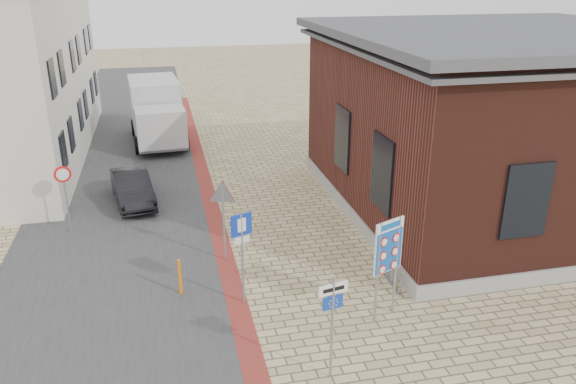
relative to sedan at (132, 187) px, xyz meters
name	(u,v)px	position (x,y,z in m)	size (l,w,h in m)	color
ground	(325,336)	(5.01, -10.30, -0.64)	(120.00, 120.00, 0.00)	tan
road_strip	(126,166)	(-0.49, 4.70, -0.63)	(7.00, 60.00, 0.02)	#38383A
curb_strip	(209,198)	(3.01, -0.30, -0.63)	(0.60, 40.00, 0.02)	maroon
brick_building	(502,118)	(14.01, -3.31, 2.85)	(13.00, 13.00, 6.80)	gray
townhouse_far	(26,55)	(-5.98, 13.70, 3.53)	(7.40, 6.40, 8.30)	beige
bike_rack	(389,273)	(7.66, -8.10, -0.38)	(0.08, 1.80, 0.60)	slate
sedan	(132,187)	(0.00, 0.00, 0.00)	(1.36, 3.89, 1.28)	black
box_truck	(157,111)	(1.13, 8.61, 1.05)	(3.01, 6.40, 3.26)	slate
border_sign	(388,248)	(6.80, -9.80, 1.42)	(0.91, 0.44, 2.86)	gray
essen_sign	(333,312)	(4.69, -11.80, 1.11)	(0.70, 0.18, 2.62)	gray
parking_sign	(242,241)	(3.21, -8.30, 1.31)	(0.60, 0.25, 2.82)	gray
yield_sign	(223,201)	(3.01, -5.66, 1.43)	(0.92, 0.36, 2.69)	gray
speed_sign	(65,188)	(-2.12, -2.30, 1.03)	(0.57, 0.19, 2.47)	gray
bollard	(180,277)	(1.51, -7.43, -0.09)	(0.10, 0.10, 1.11)	orange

